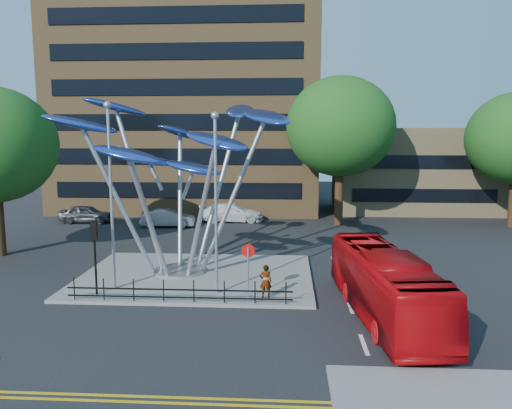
# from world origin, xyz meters

# --- Properties ---
(ground) EXTENTS (120.00, 120.00, 0.00)m
(ground) POSITION_xyz_m (0.00, 0.00, 0.00)
(ground) COLOR black
(ground) RESTS_ON ground
(traffic_island) EXTENTS (12.00, 9.00, 0.15)m
(traffic_island) POSITION_xyz_m (-1.00, 6.00, 0.07)
(traffic_island) COLOR slate
(traffic_island) RESTS_ON ground
(double_yellow_near) EXTENTS (40.00, 0.12, 0.01)m
(double_yellow_near) POSITION_xyz_m (0.00, -6.00, 0.01)
(double_yellow_near) COLOR gold
(double_yellow_near) RESTS_ON ground
(double_yellow_far) EXTENTS (40.00, 0.12, 0.01)m
(double_yellow_far) POSITION_xyz_m (0.00, -6.30, 0.01)
(double_yellow_far) COLOR gold
(double_yellow_far) RESTS_ON ground
(brick_tower) EXTENTS (25.00, 15.00, 30.00)m
(brick_tower) POSITION_xyz_m (-6.00, 32.00, 15.00)
(brick_tower) COLOR olive
(brick_tower) RESTS_ON ground
(low_building_near) EXTENTS (15.00, 8.00, 8.00)m
(low_building_near) POSITION_xyz_m (16.00, 30.00, 4.00)
(low_building_near) COLOR tan
(low_building_near) RESTS_ON ground
(tree_right) EXTENTS (8.80, 8.80, 12.11)m
(tree_right) POSITION_xyz_m (8.00, 22.00, 8.04)
(tree_right) COLOR black
(tree_right) RESTS_ON ground
(leaf_sculpture) EXTENTS (12.72, 9.54, 9.51)m
(leaf_sculpture) POSITION_xyz_m (-2.07, 6.68, 6.87)
(leaf_sculpture) COLOR #9EA0A5
(leaf_sculpture) RESTS_ON traffic_island
(street_lamp_left) EXTENTS (0.36, 0.36, 8.80)m
(street_lamp_left) POSITION_xyz_m (-4.50, 3.50, 5.36)
(street_lamp_left) COLOR #9EA0A5
(street_lamp_left) RESTS_ON traffic_island
(street_lamp_right) EXTENTS (0.36, 0.36, 8.30)m
(street_lamp_right) POSITION_xyz_m (0.50, 3.00, 5.09)
(street_lamp_right) COLOR #9EA0A5
(street_lamp_right) RESTS_ON traffic_island
(traffic_light_island) EXTENTS (0.28, 0.18, 3.42)m
(traffic_light_island) POSITION_xyz_m (-5.00, 2.50, 2.61)
(traffic_light_island) COLOR black
(traffic_light_island) RESTS_ON traffic_island
(no_entry_sign_island) EXTENTS (0.60, 0.10, 2.45)m
(no_entry_sign_island) POSITION_xyz_m (2.00, 2.52, 1.82)
(no_entry_sign_island) COLOR #9EA0A5
(no_entry_sign_island) RESTS_ON traffic_island
(pedestrian_railing_front) EXTENTS (10.00, 0.06, 1.00)m
(pedestrian_railing_front) POSITION_xyz_m (-1.00, 1.70, 0.55)
(pedestrian_railing_front) COLOR black
(pedestrian_railing_front) RESTS_ON traffic_island
(red_bus) EXTENTS (3.45, 10.17, 2.78)m
(red_bus) POSITION_xyz_m (7.71, 0.83, 1.39)
(red_bus) COLOR #B8080D
(red_bus) RESTS_ON ground
(pedestrian) EXTENTS (0.59, 0.43, 1.52)m
(pedestrian) POSITION_xyz_m (2.78, 2.50, 0.91)
(pedestrian) COLOR gray
(pedestrian) RESTS_ON traffic_island
(parked_car_left) EXTENTS (4.52, 2.04, 1.51)m
(parked_car_left) POSITION_xyz_m (-13.24, 21.57, 0.75)
(parked_car_left) COLOR #404348
(parked_car_left) RESTS_ON ground
(parked_car_mid) EXTENTS (4.44, 1.86, 1.43)m
(parked_car_mid) POSITION_xyz_m (-5.87, 20.06, 0.71)
(parked_car_mid) COLOR #97999E
(parked_car_mid) RESTS_ON ground
(parked_car_right) EXTENTS (5.46, 2.36, 1.57)m
(parked_car_right) POSITION_xyz_m (-1.00, 22.86, 0.78)
(parked_car_right) COLOR white
(parked_car_right) RESTS_ON ground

